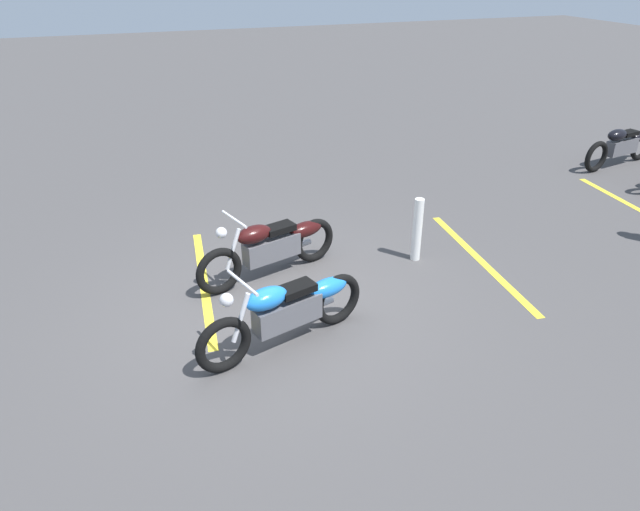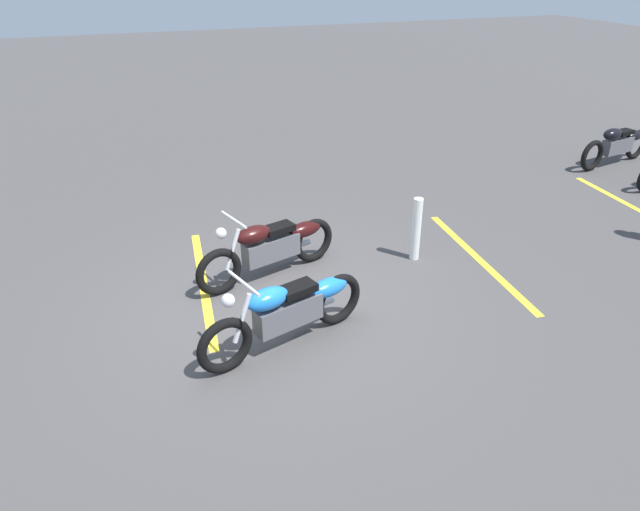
% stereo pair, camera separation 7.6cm
% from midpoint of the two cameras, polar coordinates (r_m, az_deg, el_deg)
% --- Properties ---
extents(ground_plane, '(60.00, 60.00, 0.00)m').
position_cam_midpoint_polar(ground_plane, '(7.58, -4.53, -5.08)').
color(ground_plane, '#474444').
extents(motorcycle_bright_foreground, '(2.17, 0.85, 1.04)m').
position_cam_midpoint_polar(motorcycle_bright_foreground, '(6.67, -3.42, -5.38)').
color(motorcycle_bright_foreground, black).
rests_on(motorcycle_bright_foreground, ground).
extents(motorcycle_dark_foreground, '(2.17, 0.85, 1.04)m').
position_cam_midpoint_polar(motorcycle_dark_foreground, '(8.09, -5.07, 0.94)').
color(motorcycle_dark_foreground, black).
rests_on(motorcycle_dark_foreground, ground).
extents(motorcycle_row_far_right, '(2.17, 0.55, 0.82)m').
position_cam_midpoint_polar(motorcycle_row_far_right, '(14.10, 27.16, 9.76)').
color(motorcycle_row_far_right, black).
rests_on(motorcycle_row_far_right, ground).
extents(bollard_post, '(0.14, 0.14, 0.97)m').
position_cam_midpoint_polar(bollard_post, '(8.61, 9.21, 2.57)').
color(bollard_post, white).
rests_on(bollard_post, ground).
extents(parking_stripe_near, '(0.44, 3.20, 0.01)m').
position_cam_midpoint_polar(parking_stripe_near, '(8.23, -11.69, -2.74)').
color(parking_stripe_near, yellow).
rests_on(parking_stripe_near, ground).
extents(parking_stripe_mid, '(0.44, 3.20, 0.01)m').
position_cam_midpoint_polar(parking_stripe_mid, '(9.00, 15.16, -0.35)').
color(parking_stripe_mid, yellow).
rests_on(parking_stripe_mid, ground).
extents(parking_stripe_far, '(0.44, 3.20, 0.01)m').
position_cam_midpoint_polar(parking_stripe_far, '(11.88, 28.41, 4.16)').
color(parking_stripe_far, yellow).
rests_on(parking_stripe_far, ground).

